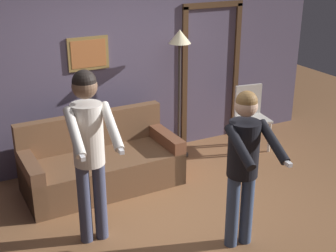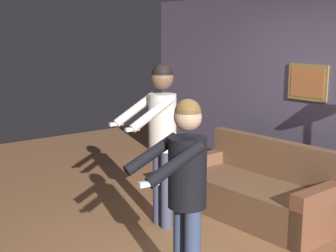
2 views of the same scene
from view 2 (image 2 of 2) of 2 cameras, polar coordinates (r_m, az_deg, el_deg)
name	(u,v)px [view 2 (image 2 of 2)]	position (r m, az deg, el deg)	size (l,w,h in m)	color
back_wall_assembly	(336,105)	(5.65, 19.81, 2.37)	(6.40, 0.10, 2.60)	#564C64
couch	(257,193)	(5.61, 10.76, -7.99)	(1.91, 0.88, 0.87)	brown
person_standing_left	(161,129)	(5.01, -0.87, -0.34)	(0.47, 0.71, 1.80)	#404661
person_standing_right	(185,183)	(3.63, 2.13, -6.93)	(0.48, 0.68, 1.62)	#3A4C6E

